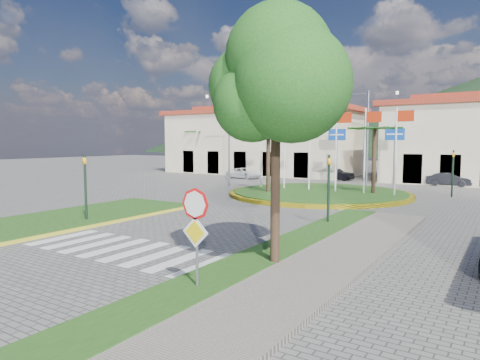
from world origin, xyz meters
The scene contains 21 objects.
ground centered at (0.00, 0.00, 0.00)m, with size 160.00×160.00×0.00m, color slate.
sidewalk_right centered at (6.00, 2.00, 0.07)m, with size 4.00×28.00×0.15m, color gray.
verge_right centered at (4.80, 2.00, 0.09)m, with size 1.60×28.00×0.18m, color #194513.
median_left centered at (-6.50, 6.00, 0.09)m, with size 5.00×14.00×0.18m, color #194513.
crosswalk centered at (0.00, 4.00, 0.01)m, with size 8.00×3.00×0.01m, color silver.
roundabout_island centered at (0.00, 22.00, 0.17)m, with size 12.70×12.70×6.00m.
stop_sign centered at (4.90, 1.96, 1.79)m, with size 0.80×0.11×2.65m.
deciduous_tree centered at (5.50, 5.00, 5.18)m, with size 3.60×3.60×6.80m.
traffic_light_left centered at (-5.20, 6.50, 1.94)m, with size 0.15×0.18×3.20m.
traffic_light_right centered at (4.50, 12.00, 1.94)m, with size 0.15×0.18×3.20m.
traffic_light_far centered at (8.00, 26.00, 1.94)m, with size 0.18×0.15×3.20m.
direction_sign_west centered at (-2.00, 30.97, 3.53)m, with size 1.60×0.14×5.20m.
direction_sign_east centered at (3.00, 30.97, 3.53)m, with size 1.60×0.14×5.20m.
street_lamp_centre centered at (1.00, 30.00, 4.50)m, with size 4.80×0.16×8.00m.
street_lamp_west centered at (-9.00, 24.00, 4.50)m, with size 4.80×0.16×8.00m.
building_left centered at (-14.00, 38.00, 3.90)m, with size 23.32×9.54×8.05m.
hill_far_west centered at (-55.00, 140.00, 11.00)m, with size 140.00×140.00×22.00m, color black.
hill_near_back centered at (-10.00, 130.00, 8.00)m, with size 110.00×110.00×16.00m, color black.
white_van centered at (-11.93, 30.96, 0.53)m, with size 1.77×3.85×1.07m, color white.
car_dark_a centered at (-3.46, 34.33, 0.68)m, with size 1.61×4.01×1.37m, color black.
car_dark_b centered at (6.90, 33.97, 0.58)m, with size 1.23×3.53×1.16m, color black.
Camera 1 is at (11.42, -6.20, 3.77)m, focal length 32.00 mm.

